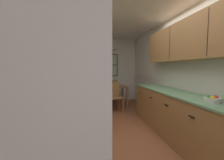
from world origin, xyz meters
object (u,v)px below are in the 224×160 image
refrigerator (58,125)px  dining_table (113,89)px  microwave_over_range (53,41)px  dining_chair_far (112,90)px  dining_chair_near (115,95)px  trash_bin (88,103)px  storage_canister (69,90)px  stove_range (65,136)px  fruit_bowl (212,99)px

refrigerator → dining_table: bearing=73.8°
microwave_over_range → dining_chair_far: microwave_over_range is taller
dining_chair_near → dining_chair_far: (0.11, 1.18, 0.00)m
refrigerator → dining_chair_near: (1.07, 3.25, -0.42)m
dining_table → dining_chair_near: 0.60m
dining_chair_near → trash_bin: size_ratio=1.50×
refrigerator → storage_canister: (-0.07, 1.36, 0.06)m
stove_range → dining_table: (1.18, 3.10, 0.14)m
dining_table → trash_bin: size_ratio=1.56×
stove_range → trash_bin: (0.29, 2.52, -0.17)m
stove_range → fruit_bowl: 2.02m
refrigerator → microwave_over_range: 1.08m
dining_chair_far → storage_canister: bearing=-112.2°
stove_range → storage_canister: (-0.01, 0.62, 0.51)m
dining_chair_near → stove_range: bearing=-114.3°
dining_chair_far → trash_bin: (-0.95, -1.18, -0.20)m
dining_chair_far → trash_bin: 1.53m
fruit_bowl → refrigerator: bearing=-165.0°
microwave_over_range → dining_table: (1.29, 3.10, -1.08)m
dining_chair_near → dining_chair_far: bearing=84.7°
stove_range → dining_chair_near: stove_range is taller
dining_chair_near → trash_bin: (-0.84, 0.01, -0.20)m
microwave_over_range → dining_chair_far: bearing=69.8°
dining_table → storage_canister: 2.78m
microwave_over_range → dining_chair_near: bearing=63.5°
dining_table → dining_chair_near: bearing=-94.1°
dining_chair_far → storage_canister: storage_canister is taller
dining_chair_far → dining_table: bearing=-96.6°
stove_range → microwave_over_range: microwave_over_range is taller
dining_chair_far → refrigerator: bearing=-105.0°
fruit_bowl → dining_table: bearing=103.0°
refrigerator → dining_chair_far: (1.18, 4.43, -0.42)m
dining_chair_near → fruit_bowl: fruit_bowl is taller
refrigerator → storage_canister: bearing=92.9°
dining_chair_near → dining_chair_far: size_ratio=1.00×
dining_chair_near → fruit_bowl: size_ratio=4.35×
fruit_bowl → storage_canister: bearing=156.5°
refrigerator → storage_canister: size_ratio=11.56×
storage_canister → stove_range: bearing=-89.5°
stove_range → trash_bin: 2.54m
storage_canister → dining_chair_near: bearing=58.9°
refrigerator → storage_canister: refrigerator is taller
stove_range → microwave_over_range: size_ratio=1.74×
dining_table → refrigerator: bearing=-106.2°
stove_range → dining_table: size_ratio=1.18×
microwave_over_range → storage_canister: size_ratio=3.98×
microwave_over_range → dining_table: microwave_over_range is taller
microwave_over_range → storage_canister: 0.95m
dining_table → trash_bin: (-0.88, -0.58, -0.31)m
microwave_over_range → dining_chair_near: (1.25, 2.51, -1.19)m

